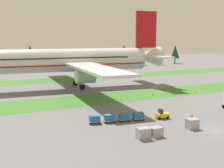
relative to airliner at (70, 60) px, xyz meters
name	(u,v)px	position (x,y,z in m)	size (l,w,h in m)	color
ground_plane	(215,130)	(7.30, -54.30, -8.95)	(400.00, 400.00, 0.00)	slate
grass_strip_near	(121,97)	(7.30, -20.05, -8.95)	(320.00, 14.23, 0.01)	#3D752D
grass_strip_far	(71,79)	(7.30, 20.41, -8.95)	(320.00, 14.23, 0.01)	#3D752D
airliner	(70,60)	(0.00, 0.00, 0.00)	(63.50, 78.58, 24.95)	silver
baggage_tug	(162,115)	(3.70, -43.86, -8.14)	(2.81, 1.80, 1.97)	yellow
cargo_dolly_lead	(138,116)	(-1.22, -42.83, -8.03)	(2.46, 1.92, 1.55)	#A3A3A8
cargo_dolly_second	(124,117)	(-4.05, -42.24, -8.03)	(2.46, 1.92, 1.55)	#A3A3A8
cargo_dolly_third	(110,118)	(-6.89, -41.64, -8.03)	(2.46, 1.92, 1.55)	#A3A3A8
cargo_dolly_fourth	(95,119)	(-9.73, -41.05, -8.03)	(2.46, 1.92, 1.55)	#A3A3A8
ground_crew_marshaller	(192,118)	(6.84, -48.97, -8.01)	(0.56, 0.36, 1.74)	black
uld_container_0	(143,133)	(-6.34, -52.54, -8.06)	(2.00, 1.60, 1.79)	#A3A3A8
uld_container_1	(156,132)	(-3.88, -52.47, -8.17)	(2.00, 1.60, 1.56)	#A3A3A8
uld_container_2	(192,124)	(4.33, -51.90, -8.06)	(2.00, 1.60, 1.79)	#A3A3A8
taxiway_marker_0	(195,92)	(29.79, -24.53, -8.62)	(0.44, 0.44, 0.66)	orange
taxiway_marker_1	(152,94)	(16.27, -22.19, -8.65)	(0.44, 0.44, 0.60)	orange
distant_tree_line	(39,56)	(4.05, 58.37, -2.01)	(171.86, 10.35, 12.59)	#4C3823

